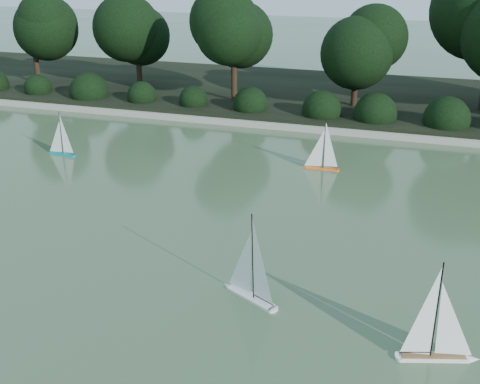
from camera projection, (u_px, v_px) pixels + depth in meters
The scene contains 9 objects.
ground at pixel (203, 275), 10.27m from camera, with size 80.00×80.00×0.00m, color #3B5533.
pond_coping at pixel (309, 128), 18.17m from camera, with size 40.00×0.35×0.18m, color gray.
far_bank at pixel (331, 97), 21.68m from camera, with size 40.00×8.00×0.30m, color black.
tree_line at pixel (366, 33), 19.01m from camera, with size 26.31×3.93×4.39m.
shrub_hedge at pixel (315, 110), 18.83m from camera, with size 29.10×1.10×1.10m.
sailboat_white_a at pixel (248, 283), 9.54m from camera, with size 1.11×0.71×1.62m.
sailboat_white_b at pixel (442, 344), 8.10m from camera, with size 1.15×0.49×1.59m.
sailboat_orange at pixel (319, 161), 15.06m from camera, with size 1.00×0.19×1.36m.
sailboat_teal at pixel (60, 147), 16.11m from camera, with size 0.92×0.20×1.25m.
Camera 1 is at (3.30, -8.35, 5.22)m, focal length 45.00 mm.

